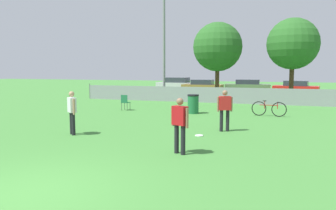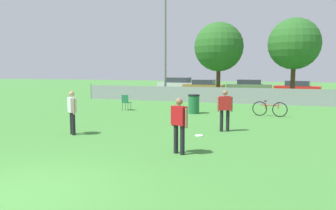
{
  "view_description": "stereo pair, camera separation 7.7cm",
  "coord_description": "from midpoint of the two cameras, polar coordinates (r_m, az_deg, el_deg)",
  "views": [
    {
      "loc": [
        4.53,
        -4.74,
        2.35
      ],
      "look_at": [
        0.67,
        6.53,
        1.05
      ],
      "focal_mm": 35.0,
      "sensor_mm": 36.0,
      "label": 1
    },
    {
      "loc": [
        4.6,
        -4.72,
        2.35
      ],
      "look_at": [
        0.67,
        6.53,
        1.05
      ],
      "focal_mm": 35.0,
      "sensor_mm": 36.0,
      "label": 2
    }
  ],
  "objects": [
    {
      "name": "fence_backline",
      "position": [
        23.25,
        7.54,
        1.73
      ],
      "size": [
        19.88,
        0.07,
        1.21
      ],
      "color": "gray",
      "rests_on": "ground_plane"
    },
    {
      "name": "trash_bin",
      "position": [
        17.52,
        4.27,
        0.19
      ],
      "size": [
        0.61,
        0.61,
        1.02
      ],
      "color": "#1E6638",
      "rests_on": "ground_plane"
    },
    {
      "name": "parked_car_red",
      "position": [
        32.24,
        21.31,
        2.79
      ],
      "size": [
        4.15,
        2.26,
        1.32
      ],
      "rotation": [
        0.0,
        0.0,
        -0.15
      ],
      "color": "black",
      "rests_on": "ground_plane"
    },
    {
      "name": "parked_car_silver",
      "position": [
        35.84,
        1.61,
        3.61
      ],
      "size": [
        4.6,
        2.17,
        1.47
      ],
      "rotation": [
        0.0,
        0.0,
        -0.09
      ],
      "color": "black",
      "rests_on": "ground_plane"
    },
    {
      "name": "player_receiver_white",
      "position": [
        12.26,
        -16.54,
        -0.78
      ],
      "size": [
        0.48,
        0.45,
        1.57
      ],
      "rotation": [
        0.0,
        0.0,
        -0.7
      ],
      "color": "black",
      "rests_on": "ground_plane"
    },
    {
      "name": "folding_chair_sideline",
      "position": [
        18.98,
        -7.6,
        0.64
      ],
      "size": [
        0.42,
        0.42,
        0.9
      ],
      "rotation": [
        0.0,
        0.0,
        3.12
      ],
      "color": "#333338",
      "rests_on": "ground_plane"
    },
    {
      "name": "tree_far_right",
      "position": [
        25.19,
        20.84,
        9.9
      ],
      "size": [
        3.64,
        3.64,
        5.98
      ],
      "color": "#4C331E",
      "rests_on": "ground_plane"
    },
    {
      "name": "tree_near_pole",
      "position": [
        26.18,
        8.56,
        9.95
      ],
      "size": [
        3.82,
        3.82,
        6.01
      ],
      "color": "#4C331E",
      "rests_on": "ground_plane"
    },
    {
      "name": "player_defender_red",
      "position": [
        9.06,
        1.84,
        -2.91
      ],
      "size": [
        0.55,
        0.38,
        1.57
      ],
      "rotation": [
        0.0,
        0.0,
        -0.44
      ],
      "color": "black",
      "rests_on": "ground_plane"
    },
    {
      "name": "parked_car_olive",
      "position": [
        34.75,
        13.64,
        3.25
      ],
      "size": [
        4.57,
        1.91,
        1.31
      ],
      "rotation": [
        0.0,
        0.0,
        0.04
      ],
      "color": "black",
      "rests_on": "ground_plane"
    },
    {
      "name": "player_thrower_red",
      "position": [
        12.56,
        9.68,
        -0.44
      ],
      "size": [
        0.56,
        0.38,
        1.57
      ],
      "rotation": [
        0.0,
        0.0,
        0.41
      ],
      "color": "black",
      "rests_on": "ground_plane"
    },
    {
      "name": "frisbee_disc",
      "position": [
        11.71,
        5.25,
        -5.3
      ],
      "size": [
        0.3,
        0.3,
        0.03
      ],
      "color": "white",
      "rests_on": "ground_plane"
    },
    {
      "name": "bicycle_sideline",
      "position": [
        17.21,
        17.04,
        -0.62
      ],
      "size": [
        1.71,
        0.44,
        0.79
      ],
      "rotation": [
        0.0,
        0.0,
        -0.11
      ],
      "color": "black",
      "rests_on": "ground_plane"
    },
    {
      "name": "ground_plane",
      "position": [
        6.98,
        -24.27,
        -14.01
      ],
      "size": [
        120.0,
        120.0,
        0.0
      ],
      "primitive_type": "plane",
      "color": "#428438"
    },
    {
      "name": "parked_car_tan",
      "position": [
        32.82,
        5.95,
        3.25
      ],
      "size": [
        3.99,
        1.8,
        1.34
      ],
      "rotation": [
        0.0,
        0.0,
        -0.02
      ],
      "color": "black",
      "rests_on": "ground_plane"
    },
    {
      "name": "light_pole",
      "position": [
        25.67,
        -0.79,
        12.4
      ],
      "size": [
        0.9,
        0.36,
        8.69
      ],
      "color": "gray",
      "rests_on": "ground_plane"
    }
  ]
}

